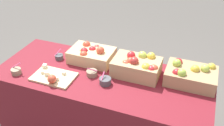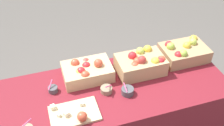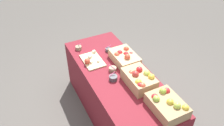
% 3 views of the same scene
% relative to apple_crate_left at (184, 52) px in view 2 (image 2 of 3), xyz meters
% --- Properties ---
extents(table, '(1.90, 0.76, 0.74)m').
position_rel_apple_crate_left_xyz_m(table, '(-0.73, -0.18, -0.44)').
color(table, maroon).
rests_on(table, ground_plane).
extents(apple_crate_left, '(0.41, 0.29, 0.17)m').
position_rel_apple_crate_left_xyz_m(apple_crate_left, '(0.00, 0.00, 0.00)').
color(apple_crate_left, tan).
rests_on(apple_crate_left, table).
extents(apple_crate_middle, '(0.41, 0.27, 0.20)m').
position_rel_apple_crate_left_xyz_m(apple_crate_middle, '(-0.45, -0.06, 0.02)').
color(apple_crate_middle, tan).
rests_on(apple_crate_middle, table).
extents(apple_crate_right, '(0.41, 0.28, 0.18)m').
position_rel_apple_crate_left_xyz_m(apple_crate_right, '(-0.91, 0.01, -0.00)').
color(apple_crate_right, tan).
rests_on(apple_crate_right, table).
extents(cutting_board_front, '(0.36, 0.24, 0.09)m').
position_rel_apple_crate_left_xyz_m(cutting_board_front, '(-1.10, -0.38, -0.05)').
color(cutting_board_front, '#D1B284').
rests_on(cutting_board_front, table).
extents(sample_bowl_near, '(0.10, 0.10, 0.10)m').
position_rel_apple_crate_left_xyz_m(sample_bowl_near, '(-0.65, -0.28, -0.04)').
color(sample_bowl_near, '#4C4C51').
rests_on(sample_bowl_near, table).
extents(sample_bowl_mid, '(0.08, 0.08, 0.10)m').
position_rel_apple_crate_left_xyz_m(sample_bowl_mid, '(-1.22, -0.07, -0.05)').
color(sample_bowl_mid, '#4C4C51').
rests_on(sample_bowl_mid, table).
extents(sample_bowl_far, '(0.10, 0.10, 0.10)m').
position_rel_apple_crate_left_xyz_m(sample_bowl_far, '(-0.81, -0.21, -0.05)').
color(sample_bowl_far, gray).
rests_on(sample_bowl_far, table).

